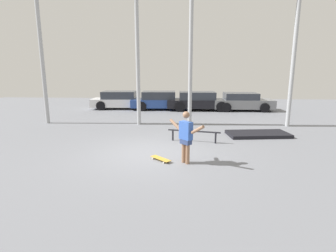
{
  "coord_description": "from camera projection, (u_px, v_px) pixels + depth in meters",
  "views": [
    {
      "loc": [
        1.08,
        -8.53,
        2.77
      ],
      "look_at": [
        0.45,
        1.12,
        0.72
      ],
      "focal_mm": 28.0,
      "sensor_mm": 36.0,
      "label": 1
    }
  ],
  "objects": [
    {
      "name": "grind_rail",
      "position": [
        194.0,
        133.0,
        10.32
      ],
      "size": [
        2.05,
        0.47,
        0.46
      ],
      "rotation": [
        0.0,
        0.0,
        -0.2
      ],
      "color": "black",
      "rests_on": "ground_plane"
    },
    {
      "name": "parked_car_blue",
      "position": [
        160.0,
        101.0,
        18.99
      ],
      "size": [
        4.36,
        2.1,
        1.3
      ],
      "rotation": [
        0.0,
        0.0,
        0.06
      ],
      "color": "#284793",
      "rests_on": "ground_plane"
    },
    {
      "name": "parked_car_white",
      "position": [
        121.0,
        100.0,
        19.31
      ],
      "size": [
        4.42,
        2.02,
        1.28
      ],
      "rotation": [
        0.0,
        0.0,
        0.05
      ],
      "color": "white",
      "rests_on": "ground_plane"
    },
    {
      "name": "manual_pad",
      "position": [
        258.0,
        134.0,
        11.35
      ],
      "size": [
        2.72,
        1.57,
        0.14
      ],
      "primitive_type": "cube",
      "rotation": [
        0.0,
        0.0,
        0.13
      ],
      "color": "black",
      "rests_on": "ground_plane"
    },
    {
      "name": "parked_car_black",
      "position": [
        199.0,
        101.0,
        18.59
      ],
      "size": [
        4.6,
        1.94,
        1.31
      ],
      "rotation": [
        0.0,
        0.0,
        0.03
      ],
      "color": "black",
      "rests_on": "ground_plane"
    },
    {
      "name": "ground_plane",
      "position": [
        153.0,
        153.0,
        8.97
      ],
      "size": [
        36.0,
        36.0,
        0.0
      ],
      "primitive_type": "plane",
      "color": "slate"
    },
    {
      "name": "canopy_support_left",
      "position": [
        89.0,
        50.0,
        13.16
      ],
      "size": [
        5.15,
        0.2,
        6.37
      ],
      "color": "#A5A8AD",
      "rests_on": "ground_plane"
    },
    {
      "name": "parked_car_grey",
      "position": [
        242.0,
        102.0,
        18.49
      ],
      "size": [
        4.14,
        2.03,
        1.24
      ],
      "rotation": [
        0.0,
        0.0,
        0.01
      ],
      "color": "slate",
      "rests_on": "ground_plane"
    },
    {
      "name": "skateboarder",
      "position": [
        186.0,
        135.0,
        7.83
      ],
      "size": [
        1.06,
        1.06,
        1.6
      ],
      "rotation": [
        0.0,
        0.0,
        -0.79
      ],
      "color": "#8C664C",
      "rests_on": "ground_plane"
    },
    {
      "name": "skateboard",
      "position": [
        161.0,
        159.0,
        8.21
      ],
      "size": [
        0.7,
        0.68,
        0.08
      ],
      "rotation": [
        0.0,
        0.0,
        -0.76
      ],
      "color": "gold",
      "rests_on": "ground_plane"
    },
    {
      "name": "canopy_support_right",
      "position": [
        242.0,
        49.0,
        12.68
      ],
      "size": [
        5.15,
        0.2,
        6.37
      ],
      "color": "#A5A8AD",
      "rests_on": "ground_plane"
    }
  ]
}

